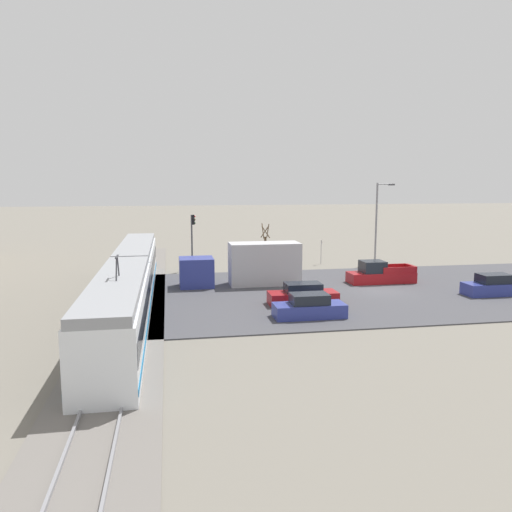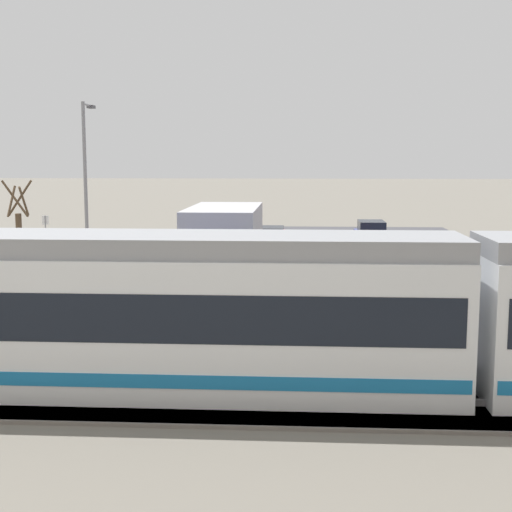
{
  "view_description": "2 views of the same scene",
  "coord_description": "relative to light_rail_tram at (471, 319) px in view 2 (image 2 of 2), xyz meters",
  "views": [
    {
      "loc": [
        -36.07,
        16.12,
        8.32
      ],
      "look_at": [
        0.32,
        9.68,
        2.96
      ],
      "focal_mm": 35.0,
      "sensor_mm": 36.0,
      "label": 1
    },
    {
      "loc": [
        0.98,
        34.18,
        5.26
      ],
      "look_at": [
        2.66,
        7.41,
        1.6
      ],
      "focal_mm": 50.0,
      "sensor_mm": 36.0,
      "label": 2
    }
  ],
  "objects": [
    {
      "name": "box_truck",
      "position": [
        6.53,
        -8.96,
        -0.12
      ],
      "size": [
        2.51,
        9.83,
        3.45
      ],
      "color": "navy",
      "rests_on": "ground"
    },
    {
      "name": "street_lamp_near_crossing",
      "position": [
        15.85,
        -24.25,
        3.04
      ],
      "size": [
        0.36,
        1.95,
        8.42
      ],
      "color": "gray",
      "rests_on": "ground"
    },
    {
      "name": "sedan_car_1",
      "position": [
        -0.71,
        -11.62,
        -1.1
      ],
      "size": [
        1.76,
        4.76,
        1.48
      ],
      "rotation": [
        0.0,
        0.0,
        3.14
      ],
      "color": "maroon",
      "rests_on": "ground"
    },
    {
      "name": "light_rail_tram",
      "position": [
        0.0,
        0.0,
        0.0
      ],
      "size": [
        30.93,
        2.69,
        4.66
      ],
      "color": "white",
      "rests_on": "ground"
    },
    {
      "name": "road_surface",
      "position": [
        2.77,
        -18.69,
        -1.75
      ],
      "size": [
        19.77,
        41.66,
        0.08
      ],
      "color": "#424247",
      "rests_on": "ground"
    },
    {
      "name": "pickup_truck",
      "position": [
        5.48,
        -20.0,
        -1.01
      ],
      "size": [
        1.93,
        5.58,
        1.87
      ],
      "color": "maroon",
      "rests_on": "ground"
    },
    {
      "name": "sedan_car_0",
      "position": [
        -0.41,
        -26.45,
        -1.06
      ],
      "size": [
        1.72,
        4.49,
        1.58
      ],
      "color": "navy",
      "rests_on": "ground"
    },
    {
      "name": "sedan_car_2",
      "position": [
        -4.1,
        -11.1,
        -1.1
      ],
      "size": [
        1.77,
        4.46,
        1.49
      ],
      "rotation": [
        0.0,
        0.0,
        3.14
      ],
      "color": "navy",
      "rests_on": "ground"
    },
    {
      "name": "street_tree",
      "position": [
        14.93,
        -12.04,
        0.23
      ],
      "size": [
        1.06,
        0.88,
        4.44
      ],
      "color": "brown",
      "rests_on": "ground"
    },
    {
      "name": "rail_bed",
      "position": [
        2.77,
        0.0,
        -1.75
      ],
      "size": [
        57.66,
        4.4,
        0.22
      ],
      "color": "slate",
      "rests_on": "ground"
    },
    {
      "name": "ground_plane",
      "position": [
        2.77,
        -18.69,
        -1.79
      ],
      "size": [
        320.0,
        320.0,
        0.0
      ],
      "primitive_type": "plane",
      "color": "slate"
    },
    {
      "name": "no_parking_sign",
      "position": [
        16.1,
        -18.19,
        -0.26
      ],
      "size": [
        0.32,
        0.08,
        2.54
      ],
      "color": "gray",
      "rests_on": "ground"
    }
  ]
}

